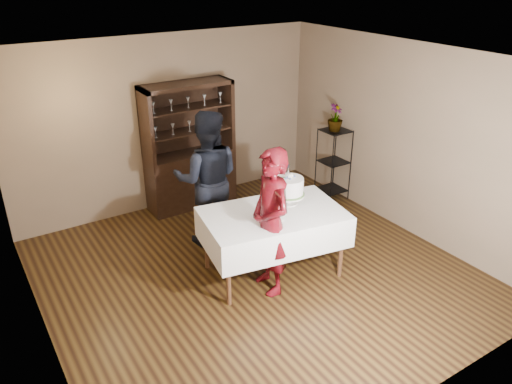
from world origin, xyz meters
The scene contains 14 objects.
floor centered at (0.00, 0.00, 0.00)m, with size 5.00×5.00×0.00m, color black.
ceiling centered at (0.00, 0.00, 2.70)m, with size 5.00×5.00×0.00m, color silver.
back_wall centered at (0.00, 2.50, 1.35)m, with size 5.00×0.02×2.70m, color brown.
wall_left centered at (-2.50, 0.00, 1.35)m, with size 0.02×5.00×2.70m, color brown.
wall_right centered at (2.50, 0.00, 1.35)m, with size 0.02×5.00×2.70m, color brown.
china_hutch centered at (0.20, 2.25, 0.66)m, with size 1.40×0.48×2.00m.
plant_etagere centered at (2.28, 1.20, 0.65)m, with size 0.42×0.42×1.20m.
cake_table centered at (0.20, -0.09, 0.66)m, with size 1.86×1.33×0.86m.
woman centered at (-0.01, -0.35, 0.90)m, with size 0.66×0.43×1.81m, color #3C0510.
man centered at (-0.11, 1.05, 0.96)m, with size 0.93×0.73×1.91m, color black.
cake centered at (0.51, 0.01, 1.08)m, with size 0.40×0.40×0.55m.
plate_near centered at (0.11, -0.25, 0.87)m, with size 0.20×0.20×0.01m, color white.
plate_far centered at (0.23, 0.15, 0.87)m, with size 0.19×0.19×0.01m, color white.
potted_plant centered at (2.24, 1.18, 1.40)m, with size 0.24×0.24×0.43m, color #4B7437.
Camera 1 is at (-2.89, -4.52, 3.67)m, focal length 35.00 mm.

